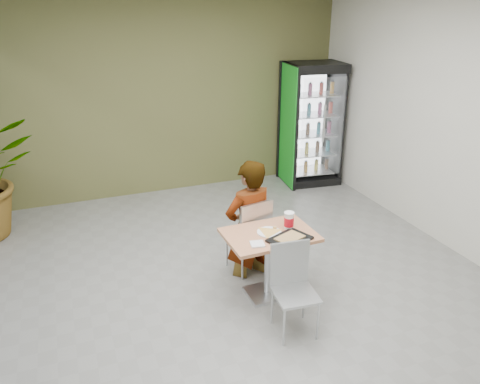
# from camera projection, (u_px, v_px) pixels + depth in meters

# --- Properties ---
(ground) EXTENTS (7.00, 7.00, 0.00)m
(ground) POSITION_uv_depth(u_px,v_px,m) (241.00, 306.00, 4.96)
(ground) COLOR slate
(ground) RESTS_ON ground
(room_envelope) EXTENTS (6.00, 7.00, 3.20)m
(room_envelope) POSITION_uv_depth(u_px,v_px,m) (241.00, 163.00, 4.34)
(room_envelope) COLOR beige
(room_envelope) RESTS_ON ground
(dining_table) EXTENTS (0.95, 0.68, 0.75)m
(dining_table) POSITION_uv_depth(u_px,v_px,m) (269.00, 251.00, 4.95)
(dining_table) COLOR #BA7D50
(dining_table) RESTS_ON ground
(chair_far) EXTENTS (0.48, 0.49, 0.94)m
(chair_far) POSITION_uv_depth(u_px,v_px,m) (252.00, 231.00, 5.36)
(chair_far) COLOR #B3B5B8
(chair_far) RESTS_ON ground
(chair_near) EXTENTS (0.43, 0.44, 0.89)m
(chair_near) POSITION_uv_depth(u_px,v_px,m) (292.00, 280.00, 4.47)
(chair_near) COLOR #B3B5B8
(chair_near) RESTS_ON ground
(seated_woman) EXTENTS (0.69, 0.51, 1.69)m
(seated_woman) POSITION_uv_depth(u_px,v_px,m) (249.00, 230.00, 5.39)
(seated_woman) COLOR black
(seated_woman) RESTS_ON ground
(pizza_plate) EXTENTS (0.36, 0.31, 0.03)m
(pizza_plate) POSITION_uv_depth(u_px,v_px,m) (269.00, 231.00, 4.88)
(pizza_plate) COLOR white
(pizza_plate) RESTS_ON dining_table
(soda_cup) EXTENTS (0.11, 0.11, 0.19)m
(soda_cup) POSITION_uv_depth(u_px,v_px,m) (289.00, 221.00, 4.94)
(soda_cup) COLOR white
(soda_cup) RESTS_ON dining_table
(napkin_stack) EXTENTS (0.16, 0.16, 0.02)m
(napkin_stack) POSITION_uv_depth(u_px,v_px,m) (257.00, 244.00, 4.64)
(napkin_stack) COLOR white
(napkin_stack) RESTS_ON dining_table
(cafeteria_tray) EXTENTS (0.50, 0.44, 0.02)m
(cafeteria_tray) POSITION_uv_depth(u_px,v_px,m) (290.00, 239.00, 4.72)
(cafeteria_tray) COLOR black
(cafeteria_tray) RESTS_ON dining_table
(beverage_fridge) EXTENTS (1.01, 0.82, 2.05)m
(beverage_fridge) POSITION_uv_depth(u_px,v_px,m) (312.00, 124.00, 7.98)
(beverage_fridge) COLOR black
(beverage_fridge) RESTS_ON ground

